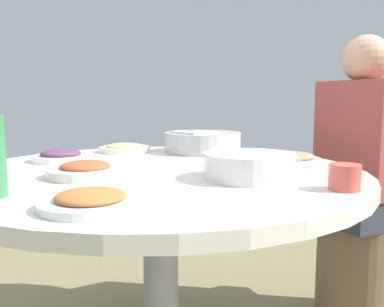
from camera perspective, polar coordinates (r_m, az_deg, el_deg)
round_dining_table at (r=1.32m, az=-4.41°, el=-5.97°), size 1.26×1.26×0.72m
rice_bowl at (r=1.71m, az=1.44°, el=1.62°), size 0.32×0.32×0.09m
soup_bowl at (r=1.14m, az=7.94°, el=-1.85°), size 0.28×0.25×0.07m
dish_eggplant at (r=1.54m, az=-17.70°, el=-0.35°), size 0.21×0.21×0.04m
dish_tofu_braise at (r=0.86m, az=-13.77°, el=-6.29°), size 0.21×0.21×0.04m
dish_stirfry at (r=1.21m, az=-14.48°, el=-2.23°), size 0.22×0.22×0.05m
dish_noodles at (r=1.74m, az=-9.24°, el=0.74°), size 0.21×0.21×0.04m
dish_shrimp at (r=1.47m, az=13.38°, el=-0.61°), size 0.21×0.21×0.04m
tea_cup_far at (r=1.06m, az=20.28°, el=-3.08°), size 0.08×0.08×0.06m
stool_for_diner_left at (r=1.96m, az=21.49°, el=-14.68°), size 0.32×0.32×0.43m
diner_left at (r=1.83m, az=22.29°, el=1.05°), size 0.46×0.46×0.76m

